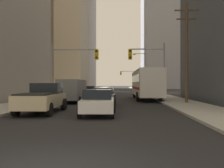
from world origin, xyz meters
TOP-DOWN VIEW (x-y plane):
  - sidewalk_left at (-7.03, 50.00)m, footprint 3.68×160.00m
  - sidewalk_right at (7.03, 50.00)m, footprint 3.68×160.00m
  - city_bus at (4.34, 23.86)m, footprint 2.76×11.55m
  - pickup_truck_beige at (-3.55, 10.63)m, footprint 2.21×5.47m
  - cargo_van_grey at (-3.37, 18.93)m, footprint 2.16×5.22m
  - sedan_white at (0.12, 9.46)m, footprint 1.95×4.26m
  - sedan_navy at (0.02, 14.88)m, footprint 1.95×4.26m
  - sedan_blue at (-3.38, 31.43)m, footprint 1.97×4.27m
  - traffic_signal_near_left at (-3.62, 19.96)m, footprint 4.98×0.44m
  - traffic_signal_near_right at (4.22, 19.96)m, footprint 3.70×0.44m
  - traffic_signal_far_right at (3.69, 63.12)m, footprint 4.83×0.44m
  - utility_pole_right at (7.40, 17.44)m, footprint 2.20×0.28m
  - street_lamp_right at (5.49, 38.85)m, footprint 2.50×0.32m
  - building_left_mid_office at (-20.17, 46.04)m, footprint 21.41×25.04m
  - building_right_far_highrise at (17.17, 92.39)m, footprint 14.21×25.37m

SIDE VIEW (x-z plane):
  - sidewalk_left at x=-7.03m, z-range 0.00..0.15m
  - sidewalk_right at x=7.03m, z-range 0.00..0.15m
  - sedan_white at x=0.12m, z-range 0.01..1.53m
  - sedan_navy at x=0.02m, z-range 0.01..1.53m
  - sedan_blue at x=-3.38m, z-range 0.01..1.53m
  - pickup_truck_beige at x=-3.55m, z-range -0.02..1.88m
  - cargo_van_grey at x=-3.37m, z-range 0.16..2.42m
  - city_bus at x=4.34m, z-range 0.23..3.63m
  - traffic_signal_near_right at x=4.22m, z-range 1.04..7.04m
  - traffic_signal_far_right at x=3.69m, z-range 1.09..7.09m
  - traffic_signal_near_left at x=-3.62m, z-range 1.10..7.10m
  - street_lamp_right at x=5.49m, z-range 0.80..8.30m
  - utility_pole_right at x=7.40m, z-range 0.27..9.41m
  - building_left_mid_office at x=-20.17m, z-range 0.00..34.75m
  - building_right_far_highrise at x=17.17m, z-range 0.00..68.76m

